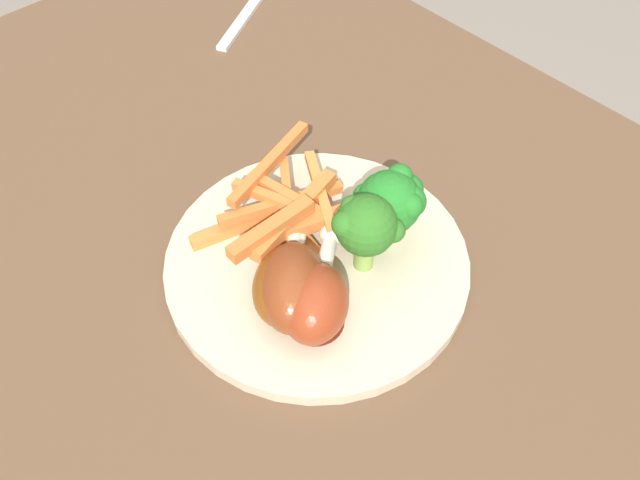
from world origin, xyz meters
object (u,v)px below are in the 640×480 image
at_px(broccoli_floret_middle, 391,201).
at_px(chicken_drumstick_extra, 291,280).
at_px(dining_table, 356,377).
at_px(carrot_fries_pile, 288,209).
at_px(chicken_drumstick_near, 293,283).
at_px(fork, 253,4).
at_px(chicken_drumstick_far, 316,299).
at_px(dinner_plate, 320,260).
at_px(broccoli_floret_front, 365,226).

height_order(broccoli_floret_middle, chicken_drumstick_extra, broccoli_floret_middle).
bearing_deg(chicken_drumstick_extra, dining_table, 45.77).
height_order(carrot_fries_pile, chicken_drumstick_near, chicken_drumstick_near).
distance_m(chicken_drumstick_extra, fork, 0.43).
bearing_deg(dining_table, fork, 152.17).
bearing_deg(chicken_drumstick_near, carrot_fries_pile, 142.04).
height_order(chicken_drumstick_far, chicken_drumstick_extra, chicken_drumstick_far).
bearing_deg(fork, carrot_fries_pile, -153.44).
height_order(dining_table, dinner_plate, dinner_plate).
bearing_deg(carrot_fries_pile, fork, 145.92).
xyz_separation_m(chicken_drumstick_far, fork, (-0.38, 0.24, -0.03)).
bearing_deg(chicken_drumstick_far, dinner_plate, 134.88).
distance_m(broccoli_floret_front, chicken_drumstick_near, 0.07).
xyz_separation_m(chicken_drumstick_near, fork, (-0.36, 0.25, -0.03)).
distance_m(broccoli_floret_middle, chicken_drumstick_far, 0.10).
height_order(broccoli_floret_front, carrot_fries_pile, broccoli_floret_front).
relative_size(carrot_fries_pile, chicken_drumstick_near, 1.33).
relative_size(dining_table, dinner_plate, 4.66).
bearing_deg(chicken_drumstick_extra, chicken_drumstick_far, 2.90).
xyz_separation_m(broccoli_floret_front, chicken_drumstick_far, (0.01, -0.06, -0.02)).
height_order(dinner_plate, chicken_drumstick_extra, chicken_drumstick_extra).
bearing_deg(broccoli_floret_middle, chicken_drumstick_near, -90.93).
height_order(broccoli_floret_middle, carrot_fries_pile, broccoli_floret_middle).
distance_m(dining_table, dinner_plate, 0.13).
distance_m(dinner_plate, chicken_drumstick_extra, 0.05).
height_order(carrot_fries_pile, chicken_drumstick_far, chicken_drumstick_far).
relative_size(carrot_fries_pile, chicken_drumstick_extra, 1.22).
relative_size(chicken_drumstick_extra, fork, 0.62).
distance_m(broccoli_floret_middle, fork, 0.39).
relative_size(broccoli_floret_front, chicken_drumstick_extra, 0.61).
height_order(chicken_drumstick_near, chicken_drumstick_extra, chicken_drumstick_near).
distance_m(dinner_plate, chicken_drumstick_near, 0.06).
relative_size(dinner_plate, chicken_drumstick_extra, 2.07).
distance_m(broccoli_floret_front, chicken_drumstick_extra, 0.07).
bearing_deg(chicken_drumstick_extra, dinner_plate, 108.52).
xyz_separation_m(dining_table, broccoli_floret_middle, (-0.03, 0.06, 0.17)).
relative_size(broccoli_floret_front, chicken_drumstick_near, 0.66).
xyz_separation_m(broccoli_floret_front, chicken_drumstick_extra, (-0.02, -0.06, -0.03)).
bearing_deg(broccoli_floret_middle, carrot_fries_pile, -137.68).
relative_size(carrot_fries_pile, fork, 0.76).
xyz_separation_m(dinner_plate, chicken_drumstick_extra, (0.01, -0.04, 0.03)).
relative_size(dinner_plate, carrot_fries_pile, 1.70).
relative_size(dinner_plate, broccoli_floret_middle, 3.72).
relative_size(broccoli_floret_middle, carrot_fries_pile, 0.46).
bearing_deg(chicken_drumstick_near, broccoli_floret_middle, 89.07).
bearing_deg(carrot_fries_pile, chicken_drumstick_extra, -38.77).
height_order(carrot_fries_pile, fork, carrot_fries_pile).
xyz_separation_m(broccoli_floret_middle, chicken_drumstick_far, (0.02, -0.10, -0.02)).
height_order(dining_table, fork, fork).
distance_m(carrot_fries_pile, chicken_drumstick_near, 0.08).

